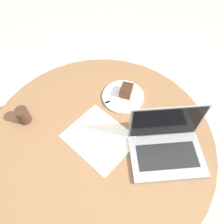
{
  "coord_description": "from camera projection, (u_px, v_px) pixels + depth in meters",
  "views": [
    {
      "loc": [
        -0.51,
        0.11,
        1.76
      ],
      "look_at": [
        0.1,
        -0.1,
        0.81
      ],
      "focal_mm": 35.0,
      "sensor_mm": 36.0,
      "label": 1
    }
  ],
  "objects": [
    {
      "name": "ground_plane",
      "position": [
        104.0,
        183.0,
        1.74
      ],
      "size": [
        12.0,
        12.0,
        0.0
      ],
      "primitive_type": "plane",
      "color": "#B7AD9E"
    },
    {
      "name": "dining_table",
      "position": [
        101.0,
        152.0,
        1.25
      ],
      "size": [
        1.16,
        1.16,
        0.77
      ],
      "color": "brown",
      "rests_on": "ground_plane"
    },
    {
      "name": "paper_document",
      "position": [
        99.0,
        138.0,
        1.1
      ],
      "size": [
        0.41,
        0.39,
        0.0
      ],
      "rotation": [
        0.0,
        0.0,
        0.5
      ],
      "color": "white",
      "rests_on": "dining_table"
    },
    {
      "name": "plate",
      "position": [
        123.0,
        96.0,
        1.25
      ],
      "size": [
        0.24,
        0.24,
        0.01
      ],
      "color": "silver",
      "rests_on": "dining_table"
    },
    {
      "name": "cake_slice",
      "position": [
        126.0,
        90.0,
        1.23
      ],
      "size": [
        0.11,
        0.1,
        0.05
      ],
      "rotation": [
        0.0,
        0.0,
        5.66
      ],
      "color": "brown",
      "rests_on": "plate"
    },
    {
      "name": "fork",
      "position": [
        116.0,
        99.0,
        1.23
      ],
      "size": [
        0.05,
        0.17,
        0.0
      ],
      "rotation": [
        0.0,
        0.0,
        8.01
      ],
      "color": "silver",
      "rests_on": "plate"
    },
    {
      "name": "coffee_glass",
      "position": [
        23.0,
        115.0,
        1.13
      ],
      "size": [
        0.07,
        0.07,
        0.09
      ],
      "color": "#3D2619",
      "rests_on": "dining_table"
    },
    {
      "name": "laptop",
      "position": [
        167.0,
        147.0,
        1.03
      ],
      "size": [
        0.31,
        0.39,
        0.25
      ],
      "rotation": [
        0.0,
        0.0,
        7.61
      ],
      "color": "gray",
      "rests_on": "dining_table"
    }
  ]
}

